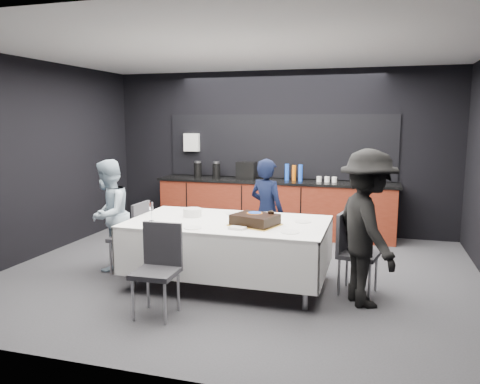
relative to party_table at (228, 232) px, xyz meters
name	(u,v)px	position (x,y,z in m)	size (l,w,h in m)	color
ground	(238,274)	(0.00, 0.40, -0.64)	(6.00, 6.00, 0.00)	#3E3E43
room_shell	(238,128)	(0.00, 0.40, 1.22)	(6.04, 5.04, 2.82)	white
kitchenette	(274,203)	(-0.02, 2.62, -0.10)	(4.10, 0.64, 2.05)	#5B1B0E
party_table	(228,232)	(0.00, 0.00, 0.00)	(2.32, 1.32, 0.78)	#99999E
cake_assembly	(255,220)	(0.36, -0.13, 0.20)	(0.61, 0.55, 0.16)	gold
plate_stack	(192,212)	(-0.50, 0.12, 0.19)	(0.23, 0.23, 0.10)	white
loose_plate_near	(193,228)	(-0.26, -0.47, 0.14)	(0.20, 0.20, 0.01)	white
loose_plate_right_a	(303,222)	(0.86, 0.19, 0.14)	(0.20, 0.20, 0.01)	white
loose_plate_right_b	(290,232)	(0.81, -0.36, 0.14)	(0.20, 0.20, 0.01)	white
loose_plate_far	(233,213)	(-0.07, 0.42, 0.14)	(0.19, 0.19, 0.01)	white
fork_pile	(237,228)	(0.23, -0.39, 0.15)	(0.18, 0.11, 0.03)	white
champagne_flute	(151,208)	(-0.87, -0.25, 0.30)	(0.06, 0.06, 0.22)	white
chair_left	(134,232)	(-1.29, 0.07, -0.11)	(0.43, 0.43, 0.92)	#2A2A2E
chair_right	(352,247)	(1.42, 0.16, -0.11)	(0.49, 0.49, 0.92)	#2A2A2E
chair_near	(159,262)	(-0.42, -1.00, -0.11)	(0.43, 0.43, 0.92)	#2A2A2E
person_center	(267,211)	(0.24, 0.98, 0.08)	(0.53, 0.35, 1.44)	black
person_left	(109,215)	(-1.70, 0.15, 0.08)	(0.70, 0.55, 1.45)	silver
person_right	(367,228)	(1.59, -0.16, 0.19)	(1.08, 0.62, 1.66)	black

